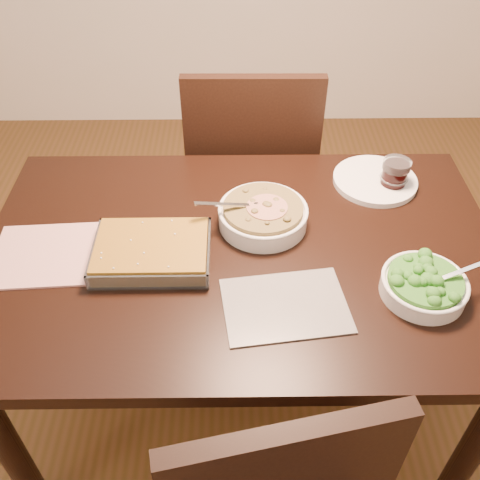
# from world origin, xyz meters

# --- Properties ---
(ground) EXTENTS (4.00, 4.00, 0.00)m
(ground) POSITION_xyz_m (0.00, 0.00, 0.00)
(ground) COLOR #4B3315
(ground) RESTS_ON ground
(table) EXTENTS (1.40, 0.90, 0.75)m
(table) POSITION_xyz_m (0.00, 0.00, 0.65)
(table) COLOR black
(table) RESTS_ON ground
(magazine_a) EXTENTS (0.34, 0.26, 0.01)m
(magazine_a) POSITION_xyz_m (-0.49, -0.02, 0.75)
(magazine_a) COLOR #A22E38
(magazine_a) RESTS_ON table
(magazine_b) EXTENTS (0.32, 0.25, 0.01)m
(magazine_b) POSITION_xyz_m (0.10, -0.21, 0.75)
(magazine_b) COLOR #24242B
(magazine_b) RESTS_ON table
(coaster) EXTENTS (0.11, 0.11, 0.00)m
(coaster) POSITION_xyz_m (0.46, 0.27, 0.75)
(coaster) COLOR white
(coaster) RESTS_ON table
(stew_bowl) EXTENTS (0.27, 0.25, 0.09)m
(stew_bowl) POSITION_xyz_m (0.06, 0.10, 0.78)
(stew_bowl) COLOR white
(stew_bowl) RESTS_ON table
(broccoli_bowl) EXTENTS (0.24, 0.21, 0.08)m
(broccoli_bowl) POSITION_xyz_m (0.44, -0.17, 0.78)
(broccoli_bowl) COLOR white
(broccoli_bowl) RESTS_ON table
(baking_dish) EXTENTS (0.30, 0.22, 0.05)m
(baking_dish) POSITION_xyz_m (-0.23, -0.04, 0.78)
(baking_dish) COLOR silver
(baking_dish) RESTS_ON table
(wine_tumbler) EXTENTS (0.08, 0.08, 0.09)m
(wine_tumbler) POSITION_xyz_m (0.46, 0.27, 0.80)
(wine_tumbler) COLOR black
(wine_tumbler) RESTS_ON coaster
(dinner_plate) EXTENTS (0.26, 0.26, 0.02)m
(dinner_plate) POSITION_xyz_m (0.42, 0.29, 0.76)
(dinner_plate) COLOR white
(dinner_plate) RESTS_ON table
(chair_far) EXTENTS (0.47, 0.47, 0.99)m
(chair_far) POSITION_xyz_m (0.05, 0.65, 0.55)
(chair_far) COLOR black
(chair_far) RESTS_ON ground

